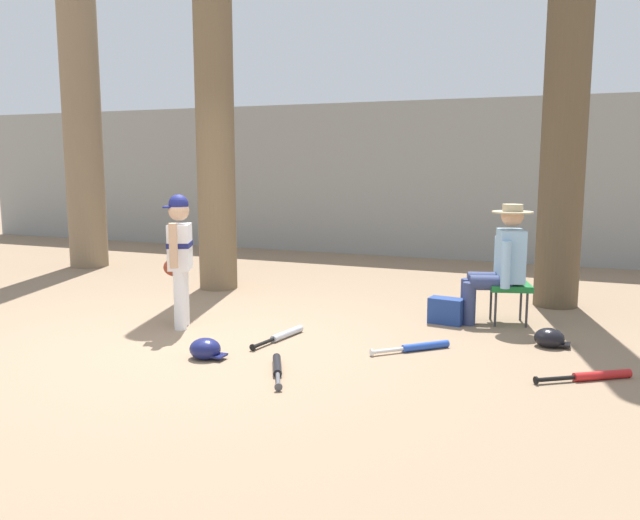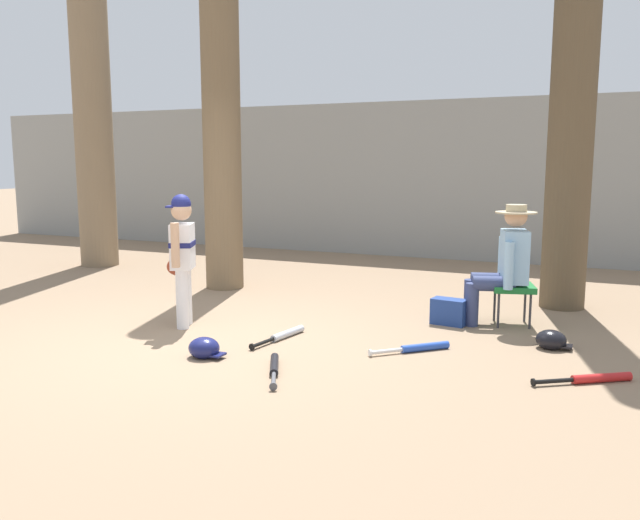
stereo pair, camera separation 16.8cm
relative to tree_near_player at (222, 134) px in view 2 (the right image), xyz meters
The scene contains 15 objects.
ground_plane 3.31m from the tree_near_player, 63.10° to the right, with size 60.00×60.00×0.00m, color #897056.
concrete_back_wall 4.03m from the tree_near_player, 72.36° to the left, with size 18.00×0.36×2.62m, color gray.
tree_near_player is the anchor object (origin of this frame).
tree_behind_spectator 4.15m from the tree_near_player, ahead, with size 0.75×0.75×5.87m.
young_ballplayer 2.34m from the tree_near_player, 69.37° to the right, with size 0.47×0.55×1.31m.
folding_stool 4.03m from the tree_near_player, ahead, with size 0.50×0.50×0.41m.
seated_spectator 3.85m from the tree_near_player, ahead, with size 0.68×0.53×1.20m.
handbag_beside_stool 3.67m from the tree_near_player, 13.59° to the right, with size 0.34×0.18×0.26m, color navy.
tree_far_left 3.02m from the tree_near_player, 164.44° to the left, with size 0.78×0.78×6.35m.
bat_aluminum_silver 3.25m from the tree_near_player, 45.96° to the right, with size 0.18×0.77×0.07m.
bat_blue_youth 4.04m from the tree_near_player, 30.15° to the right, with size 0.58×0.56×0.07m.
bat_red_barrel 5.28m from the tree_near_player, 24.58° to the right, with size 0.68×0.49×0.07m.
bat_black_composite 4.02m from the tree_near_player, 51.62° to the right, with size 0.39×0.67×0.07m.
batting_helmet_navy 3.59m from the tree_near_player, 60.97° to the right, with size 0.31×0.24×0.18m.
batting_helmet_black 4.68m from the tree_near_player, 16.69° to the right, with size 0.31×0.24×0.18m.
Camera 2 is at (3.30, -4.70, 1.61)m, focal length 36.56 mm.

